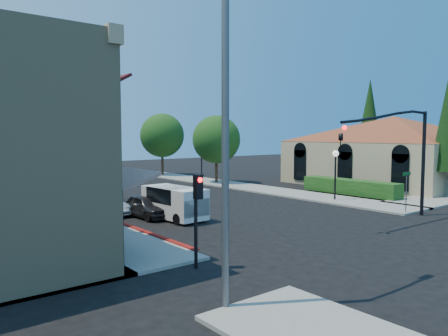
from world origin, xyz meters
TOP-DOWN VIEW (x-y plane):
  - ground at (0.00, 0.00)m, footprint 120.00×120.00m
  - sidewalk_left at (-8.75, 27.00)m, footprint 3.50×50.00m
  - sidewalk_right at (8.75, 27.00)m, footprint 3.50×50.00m
  - curb_red_strip at (-6.90, 8.00)m, footprint 0.25×10.00m
  - mission_building at (21.99, 11.50)m, footprint 30.12×30.12m
  - hedge at (11.70, 9.00)m, footprint 1.40×8.00m
  - conifer_far at (28.00, 18.00)m, footprint 3.20×3.20m
  - street_tree_a at (8.80, 22.00)m, footprint 4.56×4.56m
  - street_tree_b at (8.80, 32.00)m, footprint 4.94×4.94m
  - signal_mast_arm at (5.86, 1.50)m, footprint 8.01×0.39m
  - secondary_signal at (-8.00, 1.41)m, footprint 0.28×0.42m
  - cobra_streetlight at (-9.15, -2.00)m, footprint 3.60×0.25m
  - street_name_sign at (7.50, 2.20)m, footprint 0.80×0.06m
  - lamppost_left_near at (-8.50, 8.00)m, footprint 0.44×0.44m
  - lamppost_left_far at (-8.50, 22.00)m, footprint 0.44×0.44m
  - lamppost_right_near at (8.50, 8.00)m, footprint 0.44×0.44m
  - lamppost_right_far at (8.50, 24.00)m, footprint 0.44×0.44m
  - white_van at (-3.84, 9.44)m, footprint 1.98×4.11m
  - parked_car_a at (-4.80, 10.97)m, footprint 1.76×3.87m
  - parked_car_b at (-6.20, 13.00)m, footprint 1.37×3.55m
  - parked_car_c at (-4.80, 20.00)m, footprint 2.00×4.14m
  - parked_car_d at (-6.20, 27.61)m, footprint 2.10×4.03m

SIDE VIEW (x-z plane):
  - ground at x=0.00m, z-range 0.00..0.00m
  - curb_red_strip at x=-6.90m, z-range -0.03..0.03m
  - hedge at x=11.70m, z-range -0.55..0.55m
  - sidewalk_left at x=-8.75m, z-range 0.00..0.12m
  - sidewalk_right at x=8.75m, z-range 0.00..0.12m
  - parked_car_d at x=-6.20m, z-range 0.00..1.08m
  - parked_car_b at x=-6.20m, z-range 0.00..1.16m
  - parked_car_c at x=-4.80m, z-range 0.00..1.16m
  - parked_car_a at x=-4.80m, z-range 0.00..1.29m
  - white_van at x=-3.84m, z-range 0.14..1.92m
  - street_name_sign at x=7.50m, z-range 0.45..2.95m
  - secondary_signal at x=-8.00m, z-range 0.66..3.98m
  - lamppost_left_near at x=-8.50m, z-range 0.95..4.52m
  - lamppost_left_far at x=-8.50m, z-range 0.95..4.52m
  - lamppost_right_near at x=8.50m, z-range 0.95..4.52m
  - lamppost_right_far at x=8.50m, z-range 0.95..4.52m
  - mission_building at x=21.99m, z-range 0.55..6.95m
  - signal_mast_arm at x=5.86m, z-range 1.09..7.09m
  - street_tree_a at x=8.80m, z-range 0.95..7.43m
  - street_tree_b at x=8.80m, z-range 1.03..8.05m
  - cobra_streetlight at x=-9.15m, z-range 0.61..9.92m
  - conifer_far at x=28.00m, z-range 0.86..11.86m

